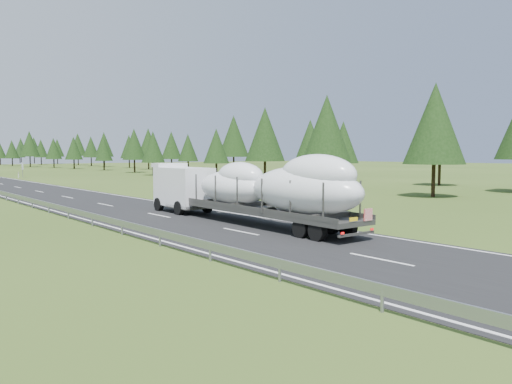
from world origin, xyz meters
TOP-DOWN VIEW (x-y plane):
  - ground at (0.00, 0.00)m, footprint 400.00×400.00m
  - highway_sign at (7.20, 80.00)m, footprint 0.08×0.90m
  - tree_line_right at (39.31, 89.05)m, footprint 27.92×271.50m
  - boat_truck at (2.36, 10.82)m, footprint 3.12×18.70m

SIDE VIEW (x-z plane):
  - ground at x=0.00m, z-range 0.00..0.00m
  - highway_sign at x=7.20m, z-range 0.51..3.11m
  - boat_truck at x=2.36m, z-range 0.11..4.23m
  - tree_line_right at x=39.31m, z-range 0.61..12.80m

